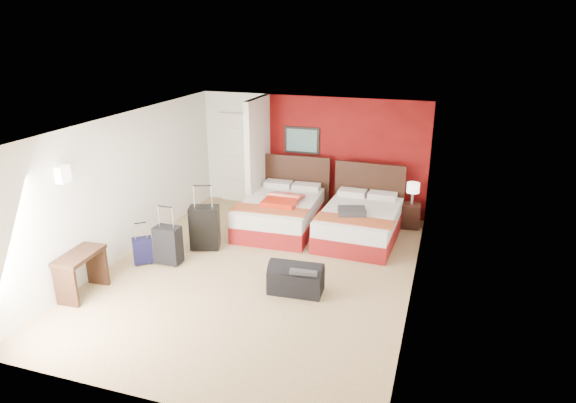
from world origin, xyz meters
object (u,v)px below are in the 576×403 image
at_px(suitcase_black, 205,229).
at_px(bed_left, 280,214).
at_px(red_suitcase_open, 283,200).
at_px(table_lamp, 413,194).
at_px(duffel_bag, 296,280).
at_px(suitcase_navy, 143,252).
at_px(desk, 82,274).
at_px(bed_right, 359,224).
at_px(nightstand, 411,215).
at_px(suitcase_charcoal, 168,246).

bearing_deg(suitcase_black, bed_left, 35.17).
distance_m(red_suitcase_open, table_lamp, 2.60).
distance_m(bed_left, duffel_bag, 2.58).
height_order(red_suitcase_open, suitcase_navy, red_suitcase_open).
bearing_deg(red_suitcase_open, desk, -122.06).
xyz_separation_m(bed_left, table_lamp, (2.50, 0.90, 0.41)).
bearing_deg(table_lamp, suitcase_navy, -143.49).
bearing_deg(suitcase_black, bed_right, 8.66).
bearing_deg(table_lamp, bed_left, -160.19).
bearing_deg(bed_left, table_lamp, 17.58).
bearing_deg(desk, duffel_bag, 15.69).
bearing_deg(desk, table_lamp, 40.14).
bearing_deg(nightstand, bed_right, -138.21).
distance_m(duffel_bag, desk, 3.26).
bearing_deg(suitcase_navy, table_lamp, -1.21).
xyz_separation_m(bed_right, suitcase_navy, (-3.35, -2.21, -0.07)).
height_order(bed_right, nightstand, bed_right).
relative_size(duffel_bag, desk, 1.00).
distance_m(bed_right, suitcase_navy, 4.01).
bearing_deg(red_suitcase_open, bed_right, 3.38).
height_order(suitcase_navy, desk, desk).
bearing_deg(suitcase_charcoal, nightstand, 38.18).
relative_size(bed_left, table_lamp, 4.58).
height_order(table_lamp, duffel_bag, table_lamp).
xyz_separation_m(bed_right, desk, (-3.62, -3.41, 0.05)).
bearing_deg(suitcase_navy, bed_left, 14.47).
relative_size(suitcase_charcoal, duffel_bag, 0.79).
xyz_separation_m(suitcase_charcoal, desk, (-0.69, -1.34, 0.02)).
bearing_deg(red_suitcase_open, duffel_bag, -66.54).
xyz_separation_m(bed_left, duffel_bag, (1.06, -2.35, -0.10)).
distance_m(suitcase_charcoal, suitcase_navy, 0.45).
bearing_deg(duffel_bag, bed_left, 110.82).
bearing_deg(suitcase_charcoal, bed_right, 35.33).
distance_m(bed_left, bed_right, 1.61).
distance_m(bed_right, suitcase_black, 2.93).
height_order(table_lamp, suitcase_black, table_lamp).
distance_m(suitcase_charcoal, desk, 1.51).
xyz_separation_m(table_lamp, desk, (-4.51, -4.33, -0.38)).
relative_size(red_suitcase_open, suitcase_navy, 2.00).
distance_m(suitcase_black, duffel_bag, 2.30).
height_order(bed_right, duffel_bag, bed_right).
bearing_deg(bed_left, suitcase_black, -128.91).
height_order(bed_right, suitcase_black, suitcase_black).
distance_m(bed_left, red_suitcase_open, 0.39).
relative_size(bed_right, suitcase_black, 2.52).
bearing_deg(duffel_bag, desk, -164.12).
height_order(table_lamp, desk, table_lamp).
bearing_deg(nightstand, suitcase_black, -151.61).
height_order(suitcase_black, duffel_bag, suitcase_black).
xyz_separation_m(bed_right, suitcase_black, (-2.61, -1.32, 0.10)).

